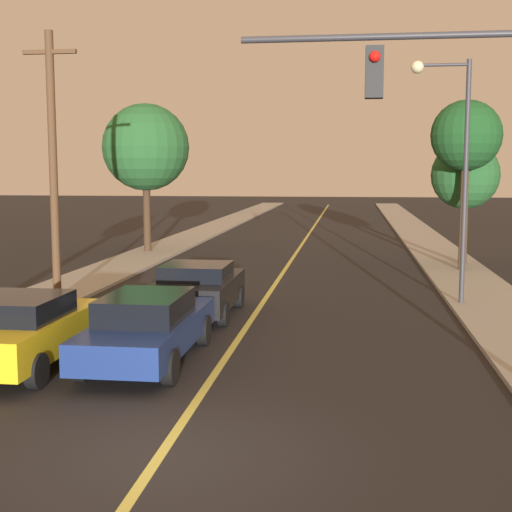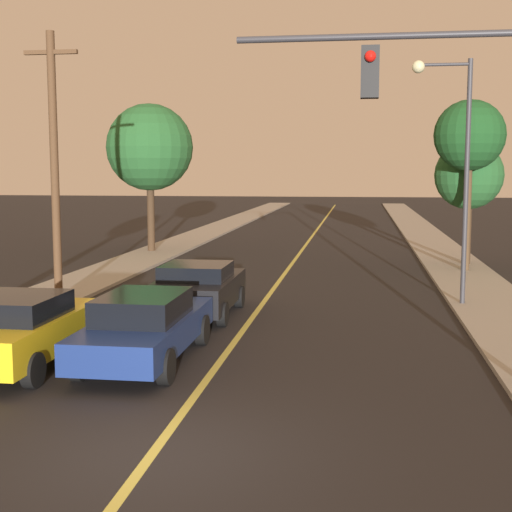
% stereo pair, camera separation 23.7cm
% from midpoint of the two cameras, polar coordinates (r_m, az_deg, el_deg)
% --- Properties ---
extents(ground_plane, '(200.00, 200.00, 0.00)m').
position_cam_midpoint_polar(ground_plane, '(10.35, -8.37, -15.57)').
color(ground_plane, black).
extents(road_surface, '(10.90, 80.00, 0.01)m').
position_cam_midpoint_polar(road_surface, '(45.44, 4.17, 1.85)').
color(road_surface, black).
rests_on(road_surface, ground).
extents(sidewalk_left, '(2.50, 80.00, 0.12)m').
position_cam_midpoint_polar(sidewalk_left, '(46.32, -4.14, 2.02)').
color(sidewalk_left, '#9E998E').
rests_on(sidewalk_left, ground).
extents(sidewalk_right, '(2.50, 80.00, 0.12)m').
position_cam_midpoint_polar(sidewalk_right, '(45.53, 12.62, 1.79)').
color(sidewalk_right, '#9E998E').
rests_on(sidewalk_right, ground).
extents(car_near_lane_front, '(1.91, 4.97, 1.45)m').
position_cam_midpoint_polar(car_near_lane_front, '(14.89, -9.08, -5.58)').
color(car_near_lane_front, navy).
rests_on(car_near_lane_front, ground).
extents(car_near_lane_second, '(2.09, 4.14, 1.44)m').
position_cam_midpoint_polar(car_near_lane_second, '(19.45, -5.03, -2.59)').
color(car_near_lane_second, black).
rests_on(car_near_lane_second, ground).
extents(car_outer_lane_front, '(2.02, 4.36, 1.48)m').
position_cam_midpoint_polar(car_outer_lane_front, '(15.10, -18.66, -5.61)').
color(car_outer_lane_front, gold).
rests_on(car_outer_lane_front, ground).
extents(traffic_signal_mast, '(5.37, 0.42, 6.40)m').
position_cam_midpoint_polar(traffic_signal_mast, '(13.16, 16.21, 8.97)').
color(traffic_signal_mast, '#333338').
rests_on(traffic_signal_mast, ground).
extents(streetlamp_right, '(1.67, 0.36, 6.93)m').
position_cam_midpoint_polar(streetlamp_right, '(21.20, 15.14, 8.31)').
color(streetlamp_right, '#333338').
rests_on(streetlamp_right, ground).
extents(utility_pole_left, '(1.60, 0.24, 7.79)m').
position_cam_midpoint_polar(utility_pole_left, '(21.75, -16.23, 7.21)').
color(utility_pole_left, '#513823').
rests_on(utility_pole_left, ground).
extents(tree_left_far, '(4.09, 4.09, 6.96)m').
position_cam_midpoint_polar(tree_left_far, '(34.39, -9.01, 8.56)').
color(tree_left_far, '#3D2B1C').
rests_on(tree_left_far, ground).
extents(tree_right_near, '(2.68, 2.68, 6.49)m').
position_cam_midpoint_polar(tree_right_near, '(28.53, 16.24, 9.13)').
color(tree_right_near, '#4C3823').
rests_on(tree_right_near, ground).
extents(tree_right_far, '(2.77, 2.77, 5.02)m').
position_cam_midpoint_polar(tree_right_far, '(30.41, 16.18, 6.17)').
color(tree_right_far, '#3D2B1C').
rests_on(tree_right_far, ground).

